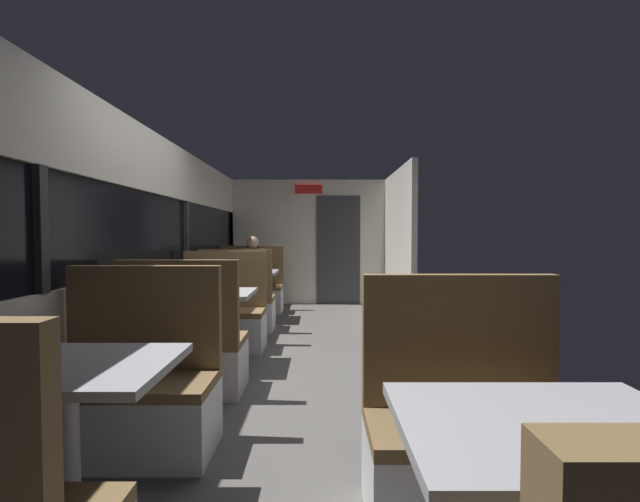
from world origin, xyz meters
TOP-DOWN VIEW (x-y plane):
  - ground_plane at (0.00, 0.00)m, footprint 3.30×9.20m
  - carriage_window_panel_left at (-1.45, 0.00)m, footprint 0.09×8.48m
  - carriage_end_bulkhead at (0.06, 4.19)m, footprint 2.90×0.11m
  - carriage_aisle_panel_right at (1.45, 3.00)m, footprint 0.08×2.40m
  - dining_table_near_window at (-0.89, -2.09)m, footprint 0.90×0.70m
  - bench_near_window_facing_entry at (-0.89, -1.39)m, footprint 0.95×0.50m
  - dining_table_mid_window at (-0.89, 0.27)m, footprint 0.90×0.70m
  - bench_mid_window_facing_end at (-0.89, -0.43)m, footprint 0.95×0.50m
  - bench_mid_window_facing_entry at (-0.89, 0.97)m, footprint 0.95×0.50m
  - dining_table_far_window at (-0.89, 2.62)m, footprint 0.90×0.70m
  - bench_far_window_facing_end at (-0.89, 1.92)m, footprint 0.95×0.50m
  - bench_far_window_facing_entry at (-0.89, 3.32)m, footprint 0.95×0.50m
  - dining_table_front_aisle at (0.89, -2.69)m, footprint 0.90×0.70m
  - bench_front_aisle_facing_entry at (0.89, -1.99)m, footprint 0.95×0.50m
  - seated_passenger at (-0.89, 3.25)m, footprint 0.47×0.55m

SIDE VIEW (x-z plane):
  - ground_plane at x=0.00m, z-range -0.02..0.00m
  - bench_near_window_facing_entry at x=-0.89m, z-range -0.22..0.88m
  - bench_mid_window_facing_end at x=-0.89m, z-range -0.22..0.88m
  - bench_mid_window_facing_entry at x=-0.89m, z-range -0.22..0.88m
  - bench_far_window_facing_end at x=-0.89m, z-range -0.22..0.88m
  - bench_far_window_facing_entry at x=-0.89m, z-range -0.22..0.88m
  - bench_front_aisle_facing_entry at x=0.89m, z-range -0.22..0.88m
  - seated_passenger at x=-0.89m, z-range -0.09..1.17m
  - dining_table_near_window at x=-0.89m, z-range 0.27..1.01m
  - dining_table_mid_window at x=-0.89m, z-range 0.27..1.01m
  - dining_table_far_window at x=-0.89m, z-range 0.27..1.01m
  - dining_table_front_aisle at x=0.89m, z-range 0.27..1.01m
  - carriage_window_panel_left at x=-1.45m, z-range -0.04..2.26m
  - carriage_end_bulkhead at x=0.06m, z-range -0.01..2.29m
  - carriage_aisle_panel_right at x=1.45m, z-range 0.00..2.30m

